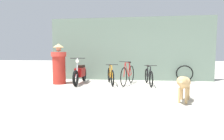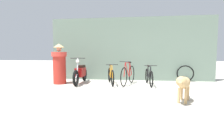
{
  "view_description": "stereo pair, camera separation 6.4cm",
  "coord_description": "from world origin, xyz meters",
  "views": [
    {
      "loc": [
        0.16,
        -4.78,
        1.17
      ],
      "look_at": [
        -0.57,
        1.19,
        0.65
      ],
      "focal_mm": 28.0,
      "sensor_mm": 36.0,
      "label": 1
    },
    {
      "loc": [
        0.22,
        -4.77,
        1.17
      ],
      "look_at": [
        -0.57,
        1.19,
        0.65
      ],
      "focal_mm": 28.0,
      "sensor_mm": 36.0,
      "label": 2
    }
  ],
  "objects": [
    {
      "name": "ground_plane",
      "position": [
        0.0,
        0.0,
        0.0
      ],
      "size": [
        60.0,
        60.0,
        0.0
      ],
      "primitive_type": "plane",
      "color": "#B7B2A5"
    },
    {
      "name": "shop_wall_back",
      "position": [
        0.0,
        3.4,
        1.44
      ],
      "size": [
        7.44,
        0.2,
        2.88
      ],
      "color": "slate",
      "rests_on": "ground"
    },
    {
      "name": "bicycle_0",
      "position": [
        -0.73,
        2.08,
        0.33
      ],
      "size": [
        0.55,
        1.59,
        0.82
      ],
      "rotation": [
        0.0,
        0.0,
        -1.31
      ],
      "color": "black",
      "rests_on": "ground"
    },
    {
      "name": "bicycle_1",
      "position": [
        -0.05,
        2.1,
        0.39
      ],
      "size": [
        0.57,
        1.65,
        0.93
      ],
      "rotation": [
        0.0,
        0.0,
        -1.84
      ],
      "color": "black",
      "rests_on": "ground"
    },
    {
      "name": "bicycle_2",
      "position": [
        0.76,
        2.08,
        0.33
      ],
      "size": [
        0.46,
        1.61,
        0.79
      ],
      "rotation": [
        0.0,
        0.0,
        -1.48
      ],
      "color": "black",
      "rests_on": "ground"
    },
    {
      "name": "motorcycle",
      "position": [
        -2.0,
        2.15,
        0.42
      ],
      "size": [
        0.58,
        2.01,
        1.06
      ],
      "rotation": [
        0.0,
        0.0,
        -1.51
      ],
      "color": "black",
      "rests_on": "ground"
    },
    {
      "name": "stray_dog",
      "position": [
        1.4,
        -0.36,
        0.48
      ],
      "size": [
        0.58,
        1.1,
        0.69
      ],
      "rotation": [
        0.0,
        0.0,
        4.31
      ],
      "color": "tan",
      "rests_on": "ground"
    },
    {
      "name": "person_in_robes",
      "position": [
        -2.82,
        1.95,
        0.8
      ],
      "size": [
        0.65,
        0.65,
        1.62
      ],
      "rotation": [
        0.0,
        0.0,
        3.24
      ],
      "color": "#B72D23",
      "rests_on": "ground"
    },
    {
      "name": "spare_tire_left",
      "position": [
        2.4,
        3.15,
        0.36
      ],
      "size": [
        0.72,
        0.16,
        0.72
      ],
      "rotation": [
        0.0,
        0.0,
        -0.16
      ],
      "color": "black",
      "rests_on": "ground"
    }
  ]
}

